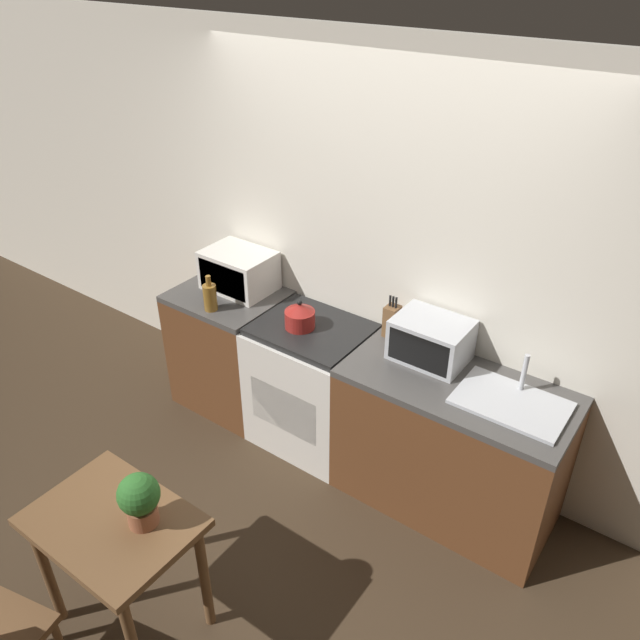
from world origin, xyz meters
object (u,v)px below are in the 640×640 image
toaster_oven (431,340)px  dining_table (116,539)px  bottle (210,297)px  microwave (239,271)px  kettle (300,316)px  stove_range (312,384)px

toaster_oven → dining_table: 1.93m
bottle → toaster_oven: bearing=13.6°
toaster_oven → dining_table: bearing=-110.6°
microwave → bottle: microwave is taller
kettle → toaster_oven: toaster_oven is taller
stove_range → microwave: microwave is taller
kettle → dining_table: (0.15, -1.60, -0.37)m
stove_range → toaster_oven: bearing=9.8°
stove_range → bottle: (-0.66, -0.21, 0.55)m
microwave → toaster_oven: 1.46m
microwave → toaster_oven: (1.46, 0.01, -0.01)m
stove_range → dining_table: (0.09, -1.64, 0.17)m
kettle → dining_table: bearing=-84.8°
stove_range → kettle: size_ratio=4.66×
bottle → microwave: bearing=97.5°
bottle → toaster_oven: 1.45m
bottle → dining_table: bottle is taller
kettle → bottle: (-0.60, -0.17, 0.01)m
dining_table → toaster_oven: bearing=69.4°
bottle → dining_table: (0.75, -1.43, -0.38)m
stove_range → kettle: 0.54m
bottle → stove_range: bearing=17.7°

